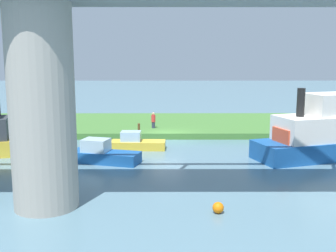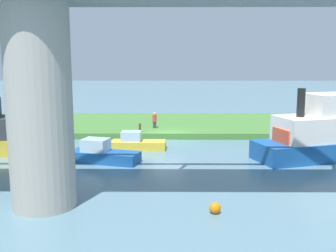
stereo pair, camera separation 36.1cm
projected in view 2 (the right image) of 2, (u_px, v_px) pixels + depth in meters
The scene contains 9 objects.
ground_plane at pixel (168, 140), 33.39m from camera, with size 160.00×160.00×0.00m, color slate.
grassy_bank at pixel (169, 124), 39.26m from camera, with size 80.00×12.00×0.50m, color #427533.
bridge_pylon at pixel (40, 108), 17.92m from camera, with size 2.86×2.86×9.03m, color #9E998E.
person_on_bank at pixel (155, 120), 35.81m from camera, with size 0.43×0.43×1.39m.
mooring_post at pixel (140, 128), 34.08m from camera, with size 0.20×0.20×0.71m, color brown.
pontoon_yellow at pixel (327, 132), 27.24m from camera, with size 9.76×5.77×4.73m.
houseboat_blue at pixel (102, 154), 26.30m from camera, with size 4.78×2.76×1.50m.
riverboat_paddlewheel at pixel (137, 143), 29.97m from camera, with size 4.01×1.55×1.32m.
marker_buoy at pixel (215, 208), 17.75m from camera, with size 0.50×0.50×0.50m, color orange.
Camera 2 is at (-0.25, 32.71, 6.79)m, focal length 43.66 mm.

